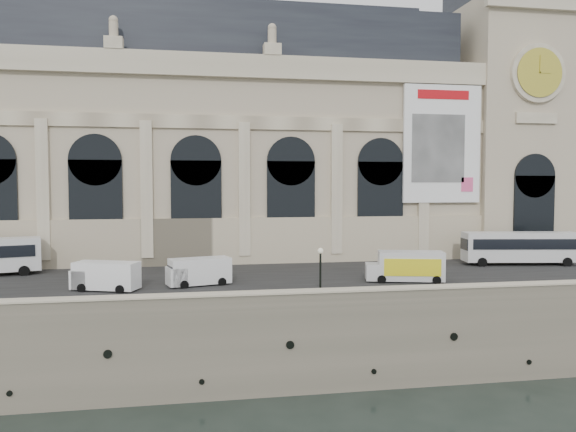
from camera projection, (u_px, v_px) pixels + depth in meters
name	position (u px, v px, depth m)	size (l,w,h in m)	color
ground	(261.00, 398.00, 38.22)	(260.00, 260.00, 0.00)	black
quay	(227.00, 273.00, 72.46)	(160.00, 70.00, 6.00)	gray
street	(242.00, 277.00, 51.64)	(160.00, 24.00, 0.06)	#2D2D2D
parapet	(260.00, 300.00, 38.43)	(160.00, 1.40, 1.21)	gray
museum	(178.00, 140.00, 66.39)	(69.00, 18.70, 29.10)	#B7AB8D
clock_pavilion	(502.00, 113.00, 70.17)	(13.00, 14.72, 36.70)	#B7AB8D
bus_right	(520.00, 247.00, 59.03)	(12.07, 4.30, 3.49)	silver
van_b	(196.00, 272.00, 47.15)	(5.58, 3.29, 2.34)	silver
van_c	(103.00, 276.00, 45.01)	(5.62, 3.63, 2.34)	white
box_truck	(406.00, 267.00, 49.01)	(7.00, 3.70, 2.70)	silver
lamp_right	(320.00, 276.00, 40.33)	(0.41, 0.41, 4.01)	black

